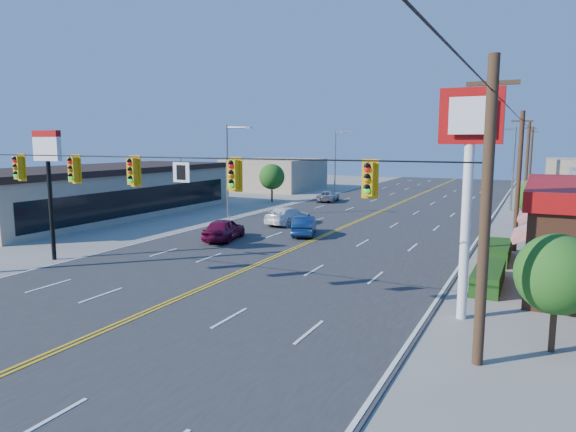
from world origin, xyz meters
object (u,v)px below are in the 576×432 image
at_px(signal_span, 154,186).
at_px(car_blue, 304,226).
at_px(pizza_hut_sign, 48,168).
at_px(car_white, 288,217).
at_px(car_silver, 328,197).
at_px(kfc_pylon, 469,157).
at_px(car_magenta, 224,230).

relative_size(signal_span, car_blue, 5.87).
bearing_deg(pizza_hut_sign, signal_span, -20.19).
bearing_deg(car_white, car_silver, -71.33).
relative_size(signal_span, kfc_pylon, 2.86).
xyz_separation_m(pizza_hut_sign, car_magenta, (5.56, 8.90, -4.45)).
bearing_deg(car_blue, car_magenta, 24.98).
distance_m(signal_span, car_white, 21.56).
relative_size(car_magenta, car_silver, 1.02).
bearing_deg(kfc_pylon, pizza_hut_sign, 180.00).
distance_m(kfc_pylon, pizza_hut_sign, 22.02).
bearing_deg(car_silver, car_white, 90.53).
distance_m(car_magenta, car_blue, 5.71).
height_order(kfc_pylon, car_silver, kfc_pylon).
xyz_separation_m(signal_span, car_white, (-4.35, 20.69, -4.20)).
distance_m(signal_span, pizza_hut_sign, 11.60).
relative_size(pizza_hut_sign, car_silver, 1.62).
height_order(kfc_pylon, car_white, kfc_pylon).
distance_m(signal_span, car_silver, 37.84).
relative_size(kfc_pylon, car_white, 1.79).
height_order(pizza_hut_sign, car_blue, pizza_hut_sign).
height_order(signal_span, car_silver, signal_span).
height_order(pizza_hut_sign, car_magenta, pizza_hut_sign).
relative_size(car_blue, car_silver, 0.98).
relative_size(kfc_pylon, car_blue, 2.05).
bearing_deg(car_white, car_blue, 137.45).
xyz_separation_m(kfc_pylon, car_magenta, (-16.44, 8.90, -5.31)).
bearing_deg(car_magenta, signal_span, 101.17).
bearing_deg(car_silver, signal_span, 91.24).
bearing_deg(car_magenta, kfc_pylon, 140.33).
relative_size(car_white, car_silver, 1.12).
distance_m(pizza_hut_sign, car_white, 18.48).
height_order(kfc_pylon, pizza_hut_sign, kfc_pylon).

